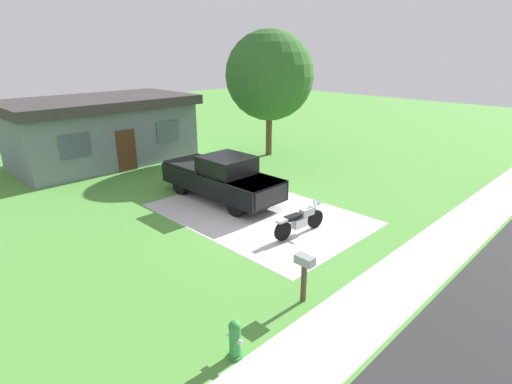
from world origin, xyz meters
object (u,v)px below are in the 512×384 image
Objects in this scene: mailbox at (304,266)px; motorcycle at (300,221)px; neighbor_house at (103,129)px; fire_hydrant at (235,339)px; shade_tree at (270,76)px; pickup_truck at (220,177)px.

motorcycle is at bearing 40.26° from mailbox.
mailbox is at bearing -139.74° from motorcycle.
neighbor_house reaches higher than mailbox.
neighbor_house is (5.09, 16.34, 1.36)m from fire_hydrant.
shade_tree is at bearing 46.54° from mailbox.
shade_tree is at bearing 28.09° from pickup_truck.
mailbox reaches higher than motorcycle.
neighbor_house is (-0.69, 9.08, 0.84)m from pickup_truck.
shade_tree is (6.84, 3.65, 3.57)m from pickup_truck.
shade_tree is at bearing 48.78° from motorcycle.
mailbox is 0.18× the size of shade_tree.
pickup_truck reaches higher than mailbox.
mailbox is (2.49, 0.23, 0.55)m from fire_hydrant.
shade_tree reaches higher than motorcycle.
shade_tree is at bearing 40.87° from fire_hydrant.
mailbox is at bearing -99.17° from neighbor_house.
shade_tree reaches higher than fire_hydrant.
fire_hydrant is at bearing -153.33° from motorcycle.
motorcycle is 2.54× the size of fire_hydrant.
pickup_truck reaches higher than fire_hydrant.
fire_hydrant is 17.17m from neighbor_house.
motorcycle is at bearing 26.67° from fire_hydrant.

